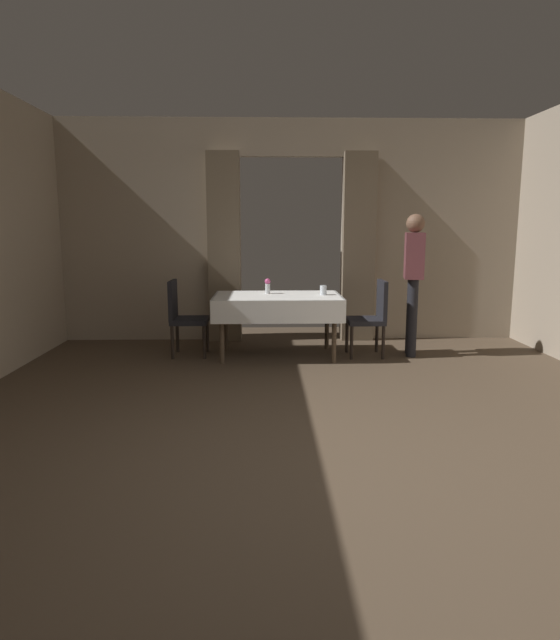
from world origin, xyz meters
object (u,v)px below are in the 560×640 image
object	(u,v)px
chair_mid_right	(372,314)
flower_vase_mid	(268,285)
glass_mid_b	(323,290)
chair_mid_left	(183,314)
person_waiter_by_doorway	(414,272)
dining_table_mid	(277,302)

from	to	relation	value
chair_mid_right	flower_vase_mid	xyz separation A→B (m)	(-1.27, 0.19, 0.34)
chair_mid_right	flower_vase_mid	bearing A→B (deg)	171.52
chair_mid_right	glass_mid_b	distance (m)	0.66
flower_vase_mid	glass_mid_b	distance (m)	0.69
glass_mid_b	chair_mid_left	bearing A→B (deg)	178.93
flower_vase_mid	person_waiter_by_doorway	world-z (taller)	person_waiter_by_doorway
chair_mid_right	person_waiter_by_doorway	bearing A→B (deg)	2.07
chair_mid_left	flower_vase_mid	distance (m)	1.10
chair_mid_right	chair_mid_left	size ratio (longest dim) A/B	1.00
glass_mid_b	person_waiter_by_doorway	size ratio (longest dim) A/B	0.07
dining_table_mid	person_waiter_by_doorway	distance (m)	1.69
glass_mid_b	dining_table_mid	bearing A→B (deg)	-178.91
chair_mid_right	glass_mid_b	bearing A→B (deg)	175.77
glass_mid_b	chair_mid_right	bearing A→B (deg)	-4.23
dining_table_mid	glass_mid_b	xyz separation A→B (m)	(0.56, 0.01, 0.15)
chair_mid_left	glass_mid_b	xyz separation A→B (m)	(1.71, -0.03, 0.29)
flower_vase_mid	person_waiter_by_doorway	size ratio (longest dim) A/B	0.11
person_waiter_by_doorway	chair_mid_right	bearing A→B (deg)	-177.93
dining_table_mid	chair_mid_right	xyz separation A→B (m)	(1.15, -0.03, -0.15)
dining_table_mid	chair_mid_left	size ratio (longest dim) A/B	1.65
dining_table_mid	flower_vase_mid	bearing A→B (deg)	126.82
chair_mid_right	glass_mid_b	xyz separation A→B (m)	(-0.59, 0.04, 0.29)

